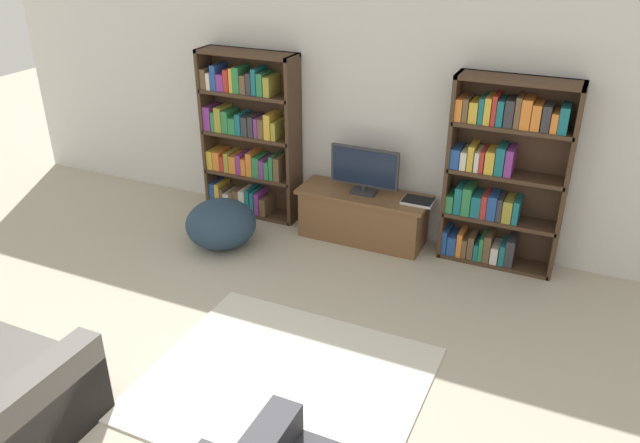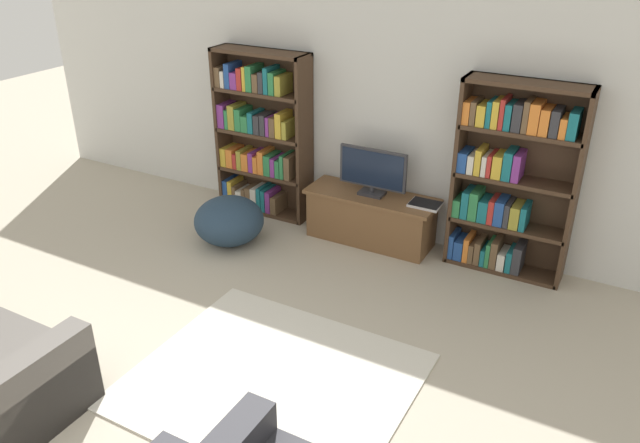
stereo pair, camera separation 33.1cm
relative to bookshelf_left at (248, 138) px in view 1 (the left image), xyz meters
name	(u,v)px [view 1 (the left image)]	position (x,y,z in m)	size (l,w,h in m)	color
wall_back	(384,104)	(1.39, 0.18, 0.47)	(8.80, 0.06, 2.60)	silver
bookshelf_left	(248,138)	(0.00, 0.00, 0.00)	(1.03, 0.30, 1.71)	#422D1E
bookshelf_right	(501,175)	(2.55, 0.00, 0.02)	(1.03, 0.30, 1.71)	#422D1E
tv_stand	(363,216)	(1.32, -0.11, -0.58)	(1.28, 0.45, 0.49)	brown
television	(364,170)	(1.32, -0.11, -0.10)	(0.67, 0.16, 0.46)	#2D2D33
laptop	(418,201)	(1.86, -0.10, -0.32)	(0.29, 0.21, 0.03)	silver
area_rug	(284,382)	(1.60, -2.32, -0.82)	(1.86, 1.64, 0.02)	beige
beanbag_ottoman	(221,224)	(0.13, -0.80, -0.60)	(0.68, 0.68, 0.46)	#23384C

